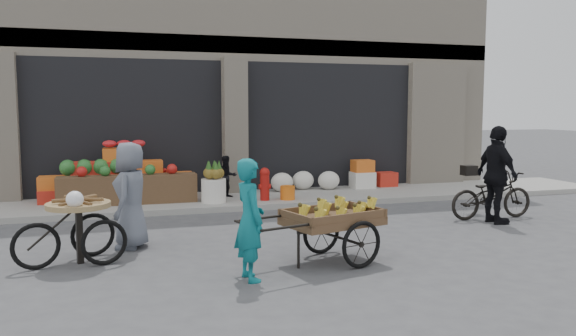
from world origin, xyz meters
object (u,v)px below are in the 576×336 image
object	(u,v)px
seated_person	(227,177)
vendor_grey	(131,195)
orange_bucket	(288,193)
tricycle_cart	(78,222)
cyclist	(497,175)
fire_hydrant	(265,183)
banana_cart	(330,216)
pineapple_bin	(214,191)
bicycle	(491,195)
vendor_woman	(250,220)

from	to	relation	value
seated_person	vendor_grey	size ratio (longest dim) A/B	0.58
orange_bucket	seated_person	world-z (taller)	seated_person
tricycle_cart	cyclist	distance (m)	7.15
fire_hydrant	banana_cart	size ratio (longest dim) A/B	0.31
pineapple_bin	orange_bucket	distance (m)	1.61
pineapple_bin	bicycle	size ratio (longest dim) A/B	0.30
banana_cart	tricycle_cart	bearing A→B (deg)	148.25
bicycle	banana_cart	bearing A→B (deg)	116.80
bicycle	tricycle_cart	bearing A→B (deg)	98.82
banana_cart	tricycle_cart	world-z (taller)	tricycle_cart
vendor_woman	pineapple_bin	bearing A→B (deg)	-11.94
pineapple_bin	bicycle	bearing A→B (deg)	-29.07
pineapple_bin	vendor_woman	world-z (taller)	vendor_woman
fire_hydrant	vendor_woman	bearing A→B (deg)	-106.60
fire_hydrant	vendor_woman	distance (m)	5.29
vendor_woman	cyclist	world-z (taller)	cyclist
vendor_grey	vendor_woman	bearing A→B (deg)	52.65
orange_bucket	bicycle	bearing A→B (deg)	-38.59
fire_hydrant	orange_bucket	xyz separation A→B (m)	(0.50, -0.05, -0.23)
tricycle_cart	bicycle	world-z (taller)	tricycle_cart
pineapple_bin	fire_hydrant	xyz separation A→B (m)	(1.10, -0.05, 0.13)
tricycle_cart	vendor_woman	bearing A→B (deg)	-51.11
vendor_grey	cyclist	size ratio (longest dim) A/B	0.89
orange_bucket	banana_cart	size ratio (longest dim) A/B	0.14
orange_bucket	bicycle	xyz separation A→B (m)	(3.26, -2.60, 0.18)
pineapple_bin	banana_cart	distance (m)	4.76
pineapple_bin	vendor_grey	distance (m)	3.53
pineapple_bin	fire_hydrant	size ratio (longest dim) A/B	0.73
tricycle_cart	bicycle	xyz separation A→B (m)	(7.32, 1.03, -0.11)
pineapple_bin	tricycle_cart	distance (m)	4.47
vendor_woman	tricycle_cart	size ratio (longest dim) A/B	1.03
pineapple_bin	seated_person	world-z (taller)	seated_person
orange_bucket	bicycle	world-z (taller)	bicycle
fire_hydrant	vendor_grey	size ratio (longest dim) A/B	0.44
seated_person	tricycle_cart	distance (m)	5.19
orange_bucket	cyclist	bearing A→B (deg)	-44.44
seated_person	tricycle_cart	size ratio (longest dim) A/B	0.64
pineapple_bin	tricycle_cart	xyz separation A→B (m)	(-2.45, -3.73, 0.20)
pineapple_bin	tricycle_cart	bearing A→B (deg)	-123.33
bicycle	cyclist	xyz separation A→B (m)	(-0.20, -0.40, 0.44)
orange_bucket	bicycle	size ratio (longest dim) A/B	0.19
orange_bucket	seated_person	bearing A→B (deg)	149.74
vendor_grey	bicycle	world-z (taller)	vendor_grey
bicycle	vendor_grey	bearing A→B (deg)	93.71
seated_person	vendor_grey	world-z (taller)	vendor_grey
pineapple_bin	vendor_woman	bearing A→B (deg)	-94.59
seated_person	tricycle_cart	xyz separation A→B (m)	(-2.85, -4.33, -0.02)
banana_cart	tricycle_cart	size ratio (longest dim) A/B	1.57
pineapple_bin	tricycle_cart	world-z (taller)	tricycle_cart
tricycle_cart	fire_hydrant	bearing A→B (deg)	28.98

